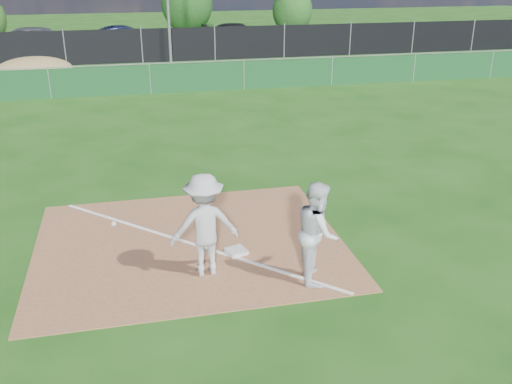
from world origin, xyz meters
TOP-DOWN VIEW (x-y plane):
  - ground at (0.00, 10.00)m, footprint 90.00×90.00m
  - infield_dirt at (0.00, 1.00)m, footprint 6.00×5.00m
  - foul_line at (0.00, 1.00)m, footprint 5.01×5.01m
  - green_fence at (0.00, 15.00)m, footprint 44.00×0.05m
  - dirt_mound at (-5.00, 18.50)m, footprint 3.38×2.60m
  - black_fence at (0.00, 23.00)m, footprint 46.00×0.04m
  - parking_lot at (0.00, 28.00)m, footprint 46.00×9.00m
  - first_base at (0.83, 0.40)m, footprint 0.44×0.44m
  - play_at_first at (0.16, -0.19)m, footprint 2.18×0.76m
  - runner at (2.02, -0.79)m, footprint 0.84×1.00m
  - car_left at (-5.74, 27.12)m, footprint 5.30×3.60m
  - car_mid at (-0.77, 27.30)m, footprint 4.68×2.05m
  - car_right at (6.48, 28.42)m, footprint 4.77×1.95m
  - tree_mid at (3.79, 34.48)m, footprint 3.73×3.73m
  - tree_right at (11.29, 32.77)m, footprint 2.90×2.90m

SIDE VIEW (x-z plane):
  - ground at x=0.00m, z-range 0.00..0.00m
  - parking_lot at x=0.00m, z-range 0.00..0.01m
  - infield_dirt at x=0.00m, z-range 0.00..0.02m
  - foul_line at x=0.00m, z-range 0.02..0.03m
  - first_base at x=0.83m, z-range 0.02..0.10m
  - dirt_mound at x=-5.00m, z-range 0.00..1.17m
  - green_fence at x=0.00m, z-range 0.00..1.20m
  - car_right at x=6.48m, z-range 0.01..1.39m
  - car_mid at x=-0.77m, z-range 0.01..1.51m
  - car_left at x=-5.74m, z-range 0.01..1.69m
  - black_fence at x=0.00m, z-range 0.00..1.80m
  - runner at x=2.02m, z-range 0.00..1.82m
  - play_at_first at x=0.16m, z-range 0.02..1.90m
  - tree_right at x=11.29m, z-range 0.05..3.49m
  - tree_mid at x=3.79m, z-range 0.07..4.49m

